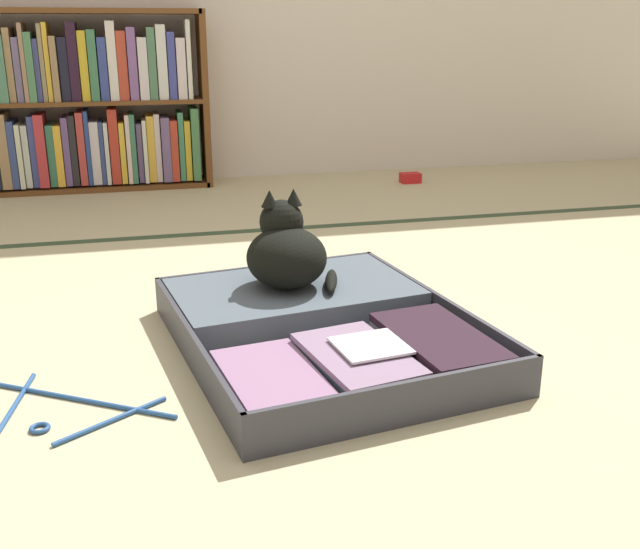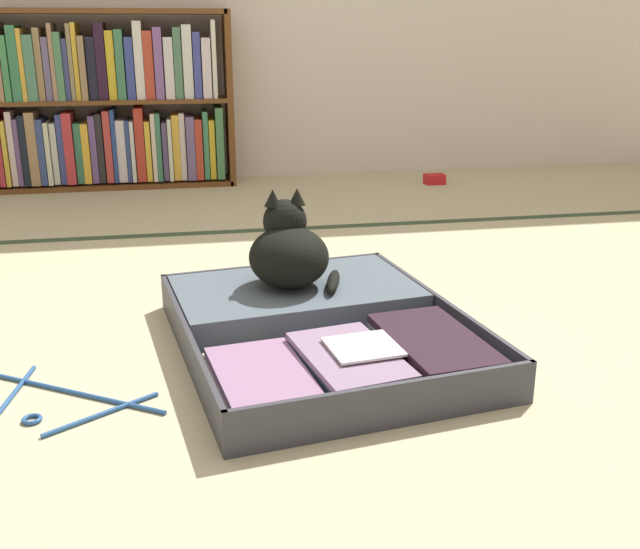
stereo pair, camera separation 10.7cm
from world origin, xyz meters
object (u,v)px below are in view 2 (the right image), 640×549
at_px(black_cat, 289,251).
at_px(open_suitcase, 318,326).
at_px(small_red_pouch, 434,179).
at_px(bookshelf, 105,106).
at_px(clothes_hanger, 61,401).

bearing_deg(black_cat, open_suitcase, -74.70).
xyz_separation_m(open_suitcase, small_red_pouch, (0.95, 1.86, -0.02)).
relative_size(bookshelf, open_suitcase, 1.32).
bearing_deg(black_cat, small_red_pouch, 59.40).
bearing_deg(open_suitcase, clothes_hanger, -159.97).
bearing_deg(small_red_pouch, clothes_hanger, -126.62).
distance_m(open_suitcase, small_red_pouch, 2.08).
relative_size(open_suitcase, small_red_pouch, 9.17).
height_order(bookshelf, clothes_hanger, bookshelf).
distance_m(bookshelf, small_red_pouch, 1.67).
relative_size(black_cat, clothes_hanger, 0.66).
distance_m(black_cat, small_red_pouch, 1.96).
height_order(bookshelf, open_suitcase, bookshelf).
bearing_deg(clothes_hanger, open_suitcase, 20.03).
xyz_separation_m(bookshelf, black_cat, (0.62, -1.92, -0.21)).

